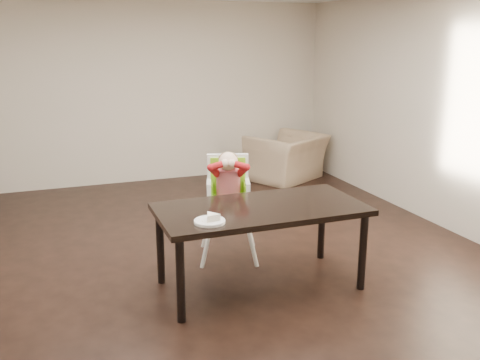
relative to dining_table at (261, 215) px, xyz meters
name	(u,v)px	position (x,y,z in m)	size (l,w,h in m)	color
ground	(203,270)	(-0.39, 0.50, -0.67)	(7.00, 7.00, 0.00)	black
room_walls	(199,74)	(-0.39, 0.50, 1.18)	(6.02, 7.02, 2.71)	beige
dining_table	(261,215)	(0.00, 0.00, 0.00)	(1.80, 0.90, 0.75)	black
high_chair	(228,183)	(-0.04, 0.75, 0.10)	(0.57, 0.57, 1.09)	white
plate	(210,220)	(-0.53, -0.25, 0.10)	(0.31, 0.31, 0.07)	white
armchair	(287,150)	(1.81, 3.30, -0.20)	(1.08, 0.70, 0.94)	tan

